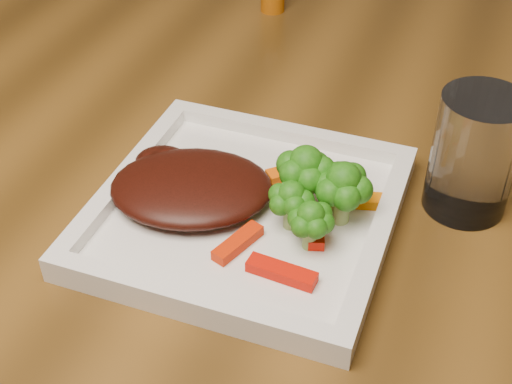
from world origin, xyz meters
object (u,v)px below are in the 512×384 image
(dining_table, at_px, (199,304))
(plate, at_px, (246,215))
(steak, at_px, (191,187))
(drinking_glass, at_px, (474,155))

(dining_table, distance_m, plate, 0.45)
(dining_table, height_order, plate, plate)
(dining_table, bearing_deg, steak, -62.58)
(dining_table, xyz_separation_m, plate, (0.15, -0.19, 0.38))
(plate, distance_m, drinking_glass, 0.22)
(plate, height_order, steak, steak)
(dining_table, height_order, steak, steak)
(dining_table, bearing_deg, drinking_glass, -15.37)
(steak, height_order, drinking_glass, drinking_glass)
(steak, xyz_separation_m, drinking_glass, (0.24, 0.10, 0.03))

